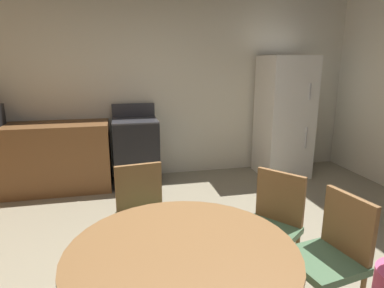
{
  "coord_description": "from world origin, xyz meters",
  "views": [
    {
      "loc": [
        -0.59,
        -2.0,
        1.67
      ],
      "look_at": [
        0.1,
        1.07,
        0.88
      ],
      "focal_mm": 30.47,
      "sensor_mm": 36.0,
      "label": 1
    }
  ],
  "objects_px": {
    "oven_range": "(136,152)",
    "chair_north": "(142,212)",
    "chair_northeast": "(272,223)",
    "chair_east": "(332,252)",
    "refrigerator": "(284,117)",
    "dining_table": "(182,277)"
  },
  "relations": [
    {
      "from": "refrigerator",
      "to": "chair_east",
      "type": "bearing_deg",
      "value": -111.87
    },
    {
      "from": "dining_table",
      "to": "chair_east",
      "type": "xyz_separation_m",
      "value": [
        1.0,
        0.17,
        -0.1
      ]
    },
    {
      "from": "chair_northeast",
      "to": "chair_east",
      "type": "xyz_separation_m",
      "value": [
        0.19,
        -0.44,
        0.0
      ]
    },
    {
      "from": "chair_northeast",
      "to": "chair_east",
      "type": "bearing_deg",
      "value": 76.13
    },
    {
      "from": "oven_range",
      "to": "dining_table",
      "type": "height_order",
      "value": "oven_range"
    },
    {
      "from": "oven_range",
      "to": "chair_north",
      "type": "distance_m",
      "value": 1.99
    },
    {
      "from": "chair_north",
      "to": "chair_northeast",
      "type": "xyz_separation_m",
      "value": [
        0.93,
        -0.39,
        0.0
      ]
    },
    {
      "from": "chair_northeast",
      "to": "chair_east",
      "type": "distance_m",
      "value": 0.48
    },
    {
      "from": "chair_east",
      "to": "dining_table",
      "type": "bearing_deg",
      "value": 0.0
    },
    {
      "from": "oven_range",
      "to": "chair_northeast",
      "type": "bearing_deg",
      "value": -69.77
    },
    {
      "from": "oven_range",
      "to": "dining_table",
      "type": "bearing_deg",
      "value": -88.61
    },
    {
      "from": "oven_range",
      "to": "chair_north",
      "type": "height_order",
      "value": "oven_range"
    },
    {
      "from": "oven_range",
      "to": "chair_northeast",
      "type": "distance_m",
      "value": 2.53
    },
    {
      "from": "chair_northeast",
      "to": "chair_north",
      "type": "bearing_deg",
      "value": -59.97
    },
    {
      "from": "refrigerator",
      "to": "chair_north",
      "type": "bearing_deg",
      "value": -139.18
    },
    {
      "from": "refrigerator",
      "to": "chair_north",
      "type": "height_order",
      "value": "refrigerator"
    },
    {
      "from": "chair_north",
      "to": "oven_range",
      "type": "bearing_deg",
      "value": 170.83
    },
    {
      "from": "chair_east",
      "to": "refrigerator",
      "type": "bearing_deg",
      "value": -121.53
    },
    {
      "from": "oven_range",
      "to": "refrigerator",
      "type": "height_order",
      "value": "refrigerator"
    },
    {
      "from": "oven_range",
      "to": "chair_northeast",
      "type": "relative_size",
      "value": 1.26
    },
    {
      "from": "dining_table",
      "to": "chair_north",
      "type": "xyz_separation_m",
      "value": [
        -0.13,
        1.0,
        -0.1
      ]
    },
    {
      "from": "oven_range",
      "to": "chair_east",
      "type": "xyz_separation_m",
      "value": [
        1.07,
        -2.82,
        0.03
      ]
    }
  ]
}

